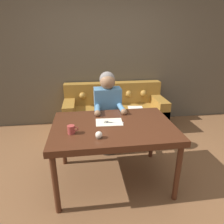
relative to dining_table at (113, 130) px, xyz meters
name	(u,v)px	position (x,y,z in m)	size (l,w,h in m)	color
ground_plane	(120,181)	(0.08, -0.05, -0.69)	(16.00, 16.00, 0.00)	brown
wall_back	(103,58)	(0.08, 1.89, 0.61)	(8.00, 0.06, 2.60)	brown
dining_table	(113,130)	(0.00, 0.00, 0.00)	(1.39, 0.96, 0.76)	#472314
couch	(115,113)	(0.24, 1.50, -0.38)	(1.88, 0.78, 0.85)	olive
person	(108,113)	(0.01, 0.65, -0.05)	(0.42, 0.55, 1.25)	#33281E
pattern_paper_main	(109,122)	(-0.04, 0.07, 0.07)	(0.32, 0.23, 0.00)	beige
scissors	(110,122)	(-0.02, 0.06, 0.07)	(0.23, 0.13, 0.01)	silver
mug	(71,130)	(-0.46, -0.15, 0.12)	(0.11, 0.08, 0.09)	#9E3833
pin_cushion	(99,135)	(-0.19, -0.29, 0.10)	(0.07, 0.07, 0.07)	#4C3828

